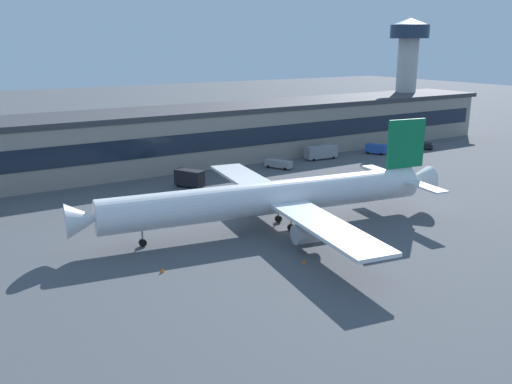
{
  "coord_description": "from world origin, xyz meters",
  "views": [
    {
      "loc": [
        -46.76,
        -64.36,
        28.03
      ],
      "look_at": [
        -2.42,
        6.62,
        5.0
      ],
      "focal_mm": 38.07,
      "sensor_mm": 36.0,
      "label": 1
    }
  ],
  "objects_px": {
    "fuel_truck": "(320,152)",
    "traffic_cone_1": "(304,261)",
    "crew_van": "(376,148)",
    "belt_loader": "(278,164)",
    "airliner": "(275,197)",
    "pushback_tractor": "(424,145)",
    "stair_truck": "(190,178)",
    "traffic_cone_0": "(162,270)",
    "control_tower": "(407,64)"
  },
  "relations": [
    {
      "from": "stair_truck",
      "to": "traffic_cone_1",
      "type": "distance_m",
      "value": 43.51
    },
    {
      "from": "stair_truck",
      "to": "belt_loader",
      "type": "bearing_deg",
      "value": 11.02
    },
    {
      "from": "fuel_truck",
      "to": "stair_truck",
      "type": "relative_size",
      "value": 1.34
    },
    {
      "from": "airliner",
      "to": "crew_van",
      "type": "xyz_separation_m",
      "value": [
        55.32,
        34.77,
        -3.54
      ]
    },
    {
      "from": "stair_truck",
      "to": "traffic_cone_1",
      "type": "height_order",
      "value": "stair_truck"
    },
    {
      "from": "airliner",
      "to": "traffic_cone_0",
      "type": "relative_size",
      "value": 87.43
    },
    {
      "from": "pushback_tractor",
      "to": "stair_truck",
      "type": "bearing_deg",
      "value": -177.56
    },
    {
      "from": "pushback_tractor",
      "to": "traffic_cone_1",
      "type": "relative_size",
      "value": 9.39
    },
    {
      "from": "stair_truck",
      "to": "traffic_cone_1",
      "type": "xyz_separation_m",
      "value": [
        -3.99,
        -43.29,
        -1.69
      ]
    },
    {
      "from": "fuel_truck",
      "to": "crew_van",
      "type": "height_order",
      "value": "fuel_truck"
    },
    {
      "from": "pushback_tractor",
      "to": "stair_truck",
      "type": "relative_size",
      "value": 0.83
    },
    {
      "from": "airliner",
      "to": "crew_van",
      "type": "relative_size",
      "value": 10.79
    },
    {
      "from": "airliner",
      "to": "stair_truck",
      "type": "bearing_deg",
      "value": 91.23
    },
    {
      "from": "fuel_truck",
      "to": "pushback_tractor",
      "type": "bearing_deg",
      "value": -8.38
    },
    {
      "from": "control_tower",
      "to": "traffic_cone_0",
      "type": "distance_m",
      "value": 126.06
    },
    {
      "from": "crew_van",
      "to": "stair_truck",
      "type": "bearing_deg",
      "value": -174.7
    },
    {
      "from": "pushback_tractor",
      "to": "belt_loader",
      "type": "height_order",
      "value": "belt_loader"
    },
    {
      "from": "airliner",
      "to": "control_tower",
      "type": "bearing_deg",
      "value": 32.45
    },
    {
      "from": "pushback_tractor",
      "to": "traffic_cone_0",
      "type": "distance_m",
      "value": 100.67
    },
    {
      "from": "crew_van",
      "to": "traffic_cone_0",
      "type": "bearing_deg",
      "value": -151.69
    },
    {
      "from": "crew_van",
      "to": "stair_truck",
      "type": "xyz_separation_m",
      "value": [
        -55.96,
        -5.19,
        0.52
      ]
    },
    {
      "from": "fuel_truck",
      "to": "traffic_cone_0",
      "type": "relative_size",
      "value": 12.39
    },
    {
      "from": "control_tower",
      "to": "crew_van",
      "type": "height_order",
      "value": "control_tower"
    },
    {
      "from": "fuel_truck",
      "to": "traffic_cone_0",
      "type": "bearing_deg",
      "value": -143.89
    },
    {
      "from": "control_tower",
      "to": "crew_van",
      "type": "xyz_separation_m",
      "value": [
        -30.88,
        -20.04,
        -20.41
      ]
    },
    {
      "from": "pushback_tractor",
      "to": "traffic_cone_0",
      "type": "xyz_separation_m",
      "value": [
        -92.66,
        -39.35,
        -0.7
      ]
    },
    {
      "from": "traffic_cone_1",
      "to": "crew_van",
      "type": "bearing_deg",
      "value": 38.97
    },
    {
      "from": "stair_truck",
      "to": "belt_loader",
      "type": "height_order",
      "value": "stair_truck"
    },
    {
      "from": "stair_truck",
      "to": "traffic_cone_0",
      "type": "distance_m",
      "value": 42.0
    },
    {
      "from": "airliner",
      "to": "control_tower",
      "type": "distance_m",
      "value": 103.54
    },
    {
      "from": "crew_van",
      "to": "traffic_cone_1",
      "type": "height_order",
      "value": "crew_van"
    },
    {
      "from": "pushback_tractor",
      "to": "fuel_truck",
      "type": "xyz_separation_m",
      "value": [
        -32.22,
        4.75,
        0.83
      ]
    },
    {
      "from": "airliner",
      "to": "traffic_cone_1",
      "type": "bearing_deg",
      "value": -108.63
    },
    {
      "from": "control_tower",
      "to": "traffic_cone_1",
      "type": "relative_size",
      "value": 62.15
    },
    {
      "from": "airliner",
      "to": "pushback_tractor",
      "type": "xyz_separation_m",
      "value": [
        70.96,
        32.63,
        -3.95
      ]
    },
    {
      "from": "crew_van",
      "to": "control_tower",
      "type": "bearing_deg",
      "value": 32.98
    },
    {
      "from": "crew_van",
      "to": "traffic_cone_1",
      "type": "distance_m",
      "value": 77.11
    },
    {
      "from": "fuel_truck",
      "to": "traffic_cone_0",
      "type": "height_order",
      "value": "fuel_truck"
    },
    {
      "from": "fuel_truck",
      "to": "crew_van",
      "type": "xyz_separation_m",
      "value": [
        16.58,
        -2.6,
        -0.42
      ]
    },
    {
      "from": "fuel_truck",
      "to": "belt_loader",
      "type": "bearing_deg",
      "value": -168.52
    },
    {
      "from": "pushback_tractor",
      "to": "crew_van",
      "type": "height_order",
      "value": "crew_van"
    },
    {
      "from": "control_tower",
      "to": "belt_loader",
      "type": "bearing_deg",
      "value": -161.82
    },
    {
      "from": "fuel_truck",
      "to": "traffic_cone_1",
      "type": "bearing_deg",
      "value": -130.33
    },
    {
      "from": "airliner",
      "to": "pushback_tractor",
      "type": "distance_m",
      "value": 78.21
    },
    {
      "from": "pushback_tractor",
      "to": "belt_loader",
      "type": "distance_m",
      "value": 47.01
    },
    {
      "from": "pushback_tractor",
      "to": "stair_truck",
      "type": "xyz_separation_m",
      "value": [
        -71.6,
        -3.05,
        0.93
      ]
    },
    {
      "from": "fuel_truck",
      "to": "traffic_cone_1",
      "type": "height_order",
      "value": "fuel_truck"
    },
    {
      "from": "control_tower",
      "to": "traffic_cone_0",
      "type": "relative_size",
      "value": 51.01
    },
    {
      "from": "belt_loader",
      "to": "traffic_cone_0",
      "type": "xyz_separation_m",
      "value": [
        -45.68,
        -41.09,
        -0.81
      ]
    },
    {
      "from": "airliner",
      "to": "pushback_tractor",
      "type": "bearing_deg",
      "value": 24.69
    }
  ]
}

